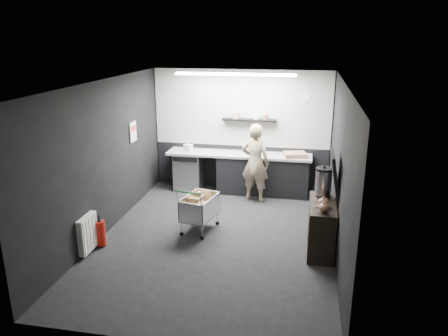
# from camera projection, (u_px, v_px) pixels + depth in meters

# --- Properties ---
(floor) EXTENTS (5.50, 5.50, 0.00)m
(floor) POSITION_uv_depth(u_px,v_px,m) (216.00, 239.00, 7.65)
(floor) COLOR black
(floor) RESTS_ON ground
(ceiling) EXTENTS (5.50, 5.50, 0.00)m
(ceiling) POSITION_uv_depth(u_px,v_px,m) (216.00, 83.00, 6.85)
(ceiling) COLOR white
(ceiling) RESTS_ON wall_back
(wall_back) EXTENTS (5.50, 0.00, 5.50)m
(wall_back) POSITION_uv_depth(u_px,v_px,m) (241.00, 130.00, 9.83)
(wall_back) COLOR black
(wall_back) RESTS_ON floor
(wall_front) EXTENTS (5.50, 0.00, 5.50)m
(wall_front) POSITION_uv_depth(u_px,v_px,m) (163.00, 239.00, 4.67)
(wall_front) COLOR black
(wall_front) RESTS_ON floor
(wall_left) EXTENTS (0.00, 5.50, 5.50)m
(wall_left) POSITION_uv_depth(u_px,v_px,m) (104.00, 159.00, 7.61)
(wall_left) COLOR black
(wall_left) RESTS_ON floor
(wall_right) EXTENTS (0.00, 5.50, 5.50)m
(wall_right) POSITION_uv_depth(u_px,v_px,m) (340.00, 172.00, 6.89)
(wall_right) COLOR black
(wall_right) RESTS_ON floor
(kitchen_wall_panel) EXTENTS (3.95, 0.02, 1.70)m
(kitchen_wall_panel) POSITION_uv_depth(u_px,v_px,m) (241.00, 108.00, 9.66)
(kitchen_wall_panel) COLOR #B8B8B3
(kitchen_wall_panel) RESTS_ON wall_back
(dado_panel) EXTENTS (3.95, 0.02, 1.00)m
(dado_panel) POSITION_uv_depth(u_px,v_px,m) (241.00, 167.00, 10.06)
(dado_panel) COLOR black
(dado_panel) RESTS_ON wall_back
(floating_shelf) EXTENTS (1.20, 0.22, 0.04)m
(floating_shelf) POSITION_uv_depth(u_px,v_px,m) (249.00, 120.00, 9.59)
(floating_shelf) COLOR black
(floating_shelf) RESTS_ON wall_back
(wall_clock) EXTENTS (0.20, 0.03, 0.20)m
(wall_clock) POSITION_uv_depth(u_px,v_px,m) (306.00, 97.00, 9.31)
(wall_clock) COLOR white
(wall_clock) RESTS_ON wall_back
(poster) EXTENTS (0.02, 0.30, 0.40)m
(poster) POSITION_uv_depth(u_px,v_px,m) (133.00, 132.00, 8.76)
(poster) COLOR white
(poster) RESTS_ON wall_left
(poster_red_band) EXTENTS (0.02, 0.22, 0.10)m
(poster_red_band) POSITION_uv_depth(u_px,v_px,m) (133.00, 128.00, 8.74)
(poster_red_band) COLOR red
(poster_red_band) RESTS_ON poster
(radiator) EXTENTS (0.10, 0.50, 0.60)m
(radiator) POSITION_uv_depth(u_px,v_px,m) (88.00, 234.00, 7.05)
(radiator) COLOR white
(radiator) RESTS_ON wall_left
(ceiling_strip) EXTENTS (2.40, 0.20, 0.04)m
(ceiling_strip) POSITION_uv_depth(u_px,v_px,m) (235.00, 74.00, 8.59)
(ceiling_strip) COLOR white
(ceiling_strip) RESTS_ON ceiling
(prep_counter) EXTENTS (3.20, 0.61, 0.90)m
(prep_counter) POSITION_uv_depth(u_px,v_px,m) (244.00, 173.00, 9.76)
(prep_counter) COLOR black
(prep_counter) RESTS_ON floor
(person) EXTENTS (0.69, 0.55, 1.68)m
(person) POSITION_uv_depth(u_px,v_px,m) (255.00, 163.00, 9.17)
(person) COLOR beige
(person) RESTS_ON floor
(shopping_cart) EXTENTS (0.64, 0.91, 0.89)m
(shopping_cart) POSITION_uv_depth(u_px,v_px,m) (199.00, 209.00, 7.86)
(shopping_cart) COLOR silver
(shopping_cart) RESTS_ON floor
(sideboard) EXTENTS (0.47, 1.11, 1.66)m
(sideboard) POSITION_uv_depth(u_px,v_px,m) (322.00, 220.00, 7.14)
(sideboard) COLOR black
(sideboard) RESTS_ON floor
(fire_extinguisher) EXTENTS (0.16, 0.16, 0.53)m
(fire_extinguisher) POSITION_uv_depth(u_px,v_px,m) (101.00, 232.00, 7.31)
(fire_extinguisher) COLOR #B7170C
(fire_extinguisher) RESTS_ON floor
(cardboard_box) EXTENTS (0.54, 0.46, 0.09)m
(cardboard_box) POSITION_uv_depth(u_px,v_px,m) (295.00, 155.00, 9.37)
(cardboard_box) COLOR #A57D58
(cardboard_box) RESTS_ON prep_counter
(pink_tub) EXTENTS (0.18, 0.18, 0.18)m
(pink_tub) POSITION_uv_depth(u_px,v_px,m) (247.00, 150.00, 9.59)
(pink_tub) COLOR white
(pink_tub) RESTS_ON prep_counter
(white_container) EXTENTS (0.22, 0.20, 0.16)m
(white_container) POSITION_uv_depth(u_px,v_px,m) (188.00, 148.00, 9.79)
(white_container) COLOR white
(white_container) RESTS_ON prep_counter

